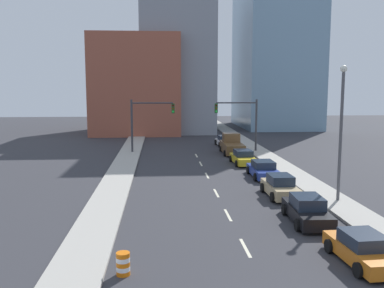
{
  "coord_description": "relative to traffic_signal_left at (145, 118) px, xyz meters",
  "views": [
    {
      "loc": [
        -3.97,
        -10.5,
        7.58
      ],
      "look_at": [
        -0.99,
        29.49,
        2.2
      ],
      "focal_mm": 40.0,
      "sensor_mm": 36.0,
      "label": 1
    }
  ],
  "objects": [
    {
      "name": "sidewalk_left",
      "position": [
        -1.75,
        7.31,
        -3.96
      ],
      "size": [
        2.44,
        91.46,
        0.17
      ],
      "color": "#ADA89E",
      "rests_on": "ground"
    },
    {
      "name": "sidewalk_right",
      "position": [
        13.24,
        7.31,
        -3.96
      ],
      "size": [
        2.44,
        91.46,
        0.17
      ],
      "color": "#ADA89E",
      "rests_on": "ground"
    },
    {
      "name": "lane_stripe_at_36m",
      "position": [
        5.75,
        -2.28,
        -4.04
      ],
      "size": [
        0.16,
        2.4,
        0.01
      ],
      "primitive_type": "cube",
      "color": "beige",
      "rests_on": "ground"
    },
    {
      "name": "lane_stripe_at_14m",
      "position": [
        5.75,
        -24.49,
        -4.04
      ],
      "size": [
        0.16,
        2.4,
        0.01
      ],
      "primitive_type": "cube",
      "color": "beige",
      "rests_on": "ground"
    },
    {
      "name": "sedan_black",
      "position": [
        9.95,
        -26.2,
        -3.35
      ],
      "size": [
        2.2,
        4.71,
        1.53
      ],
      "rotation": [
        0.0,
        0.0,
        -0.04
      ],
      "color": "black",
      "rests_on": "ground"
    },
    {
      "name": "sedan_yellow",
      "position": [
        9.88,
        -7.88,
        -3.39
      ],
      "size": [
        2.22,
        4.61,
        1.42
      ],
      "rotation": [
        0.0,
        0.0,
        0.03
      ],
      "color": "gold",
      "rests_on": "ground"
    },
    {
      "name": "traffic_barrel",
      "position": [
        0.22,
        -32.28,
        -3.56
      ],
      "size": [
        0.56,
        0.56,
        0.95
      ],
      "color": "orange",
      "rests_on": "ground"
    },
    {
      "name": "building_office_center",
      "position": [
        4.69,
        27.37,
        7.13
      ],
      "size": [
        12.0,
        20.0,
        22.33
      ],
      "color": "gray",
      "rests_on": "ground"
    },
    {
      "name": "sedan_white",
      "position": [
        10.09,
        5.13,
        -3.4
      ],
      "size": [
        2.35,
        4.32,
        1.37
      ],
      "rotation": [
        0.0,
        0.0,
        0.05
      ],
      "color": "silver",
      "rests_on": "ground"
    },
    {
      "name": "lane_stripe_at_19m",
      "position": [
        5.75,
        -19.17,
        -4.04
      ],
      "size": [
        0.16,
        2.4,
        0.01
      ],
      "primitive_type": "cube",
      "color": "beige",
      "rests_on": "ground"
    },
    {
      "name": "building_glass_right",
      "position": [
        23.41,
        31.37,
        14.09
      ],
      "size": [
        13.0,
        20.0,
        36.26
      ],
      "color": "#7A9EB7",
      "rests_on": "ground"
    },
    {
      "name": "sedan_orange",
      "position": [
        10.44,
        -31.88,
        -3.42
      ],
      "size": [
        2.21,
        4.33,
        1.36
      ],
      "rotation": [
        0.0,
        0.0,
        0.06
      ],
      "color": "orange",
      "rests_on": "ground"
    },
    {
      "name": "sedan_blue",
      "position": [
        10.4,
        -14.05,
        -3.39
      ],
      "size": [
        2.2,
        4.77,
        1.4
      ],
      "rotation": [
        0.0,
        0.0,
        -0.0
      ],
      "color": "navy",
      "rests_on": "ground"
    },
    {
      "name": "sedan_tan",
      "position": [
        10.03,
        -20.53,
        -3.34
      ],
      "size": [
        2.04,
        4.35,
        1.55
      ],
      "rotation": [
        0.0,
        0.0,
        0.01
      ],
      "color": "tan",
      "rests_on": "ground"
    },
    {
      "name": "lane_stripe_at_31m",
      "position": [
        5.75,
        -7.36,
        -4.04
      ],
      "size": [
        0.16,
        2.4,
        0.01
      ],
      "primitive_type": "cube",
      "color": "beige",
      "rests_on": "ground"
    },
    {
      "name": "lane_stripe_at_25m",
      "position": [
        5.75,
        -13.04,
        -4.04
      ],
      "size": [
        0.16,
        2.4,
        0.01
      ],
      "primitive_type": "cube",
      "color": "beige",
      "rests_on": "ground"
    },
    {
      "name": "lane_stripe_at_9m",
      "position": [
        5.75,
        -29.73,
        -4.04
      ],
      "size": [
        0.16,
        2.4,
        0.01
      ],
      "primitive_type": "cube",
      "color": "beige",
      "rests_on": "ground"
    },
    {
      "name": "traffic_signal_left",
      "position": [
        0.0,
        0.0,
        0.0
      ],
      "size": [
        5.0,
        0.35,
        6.15
      ],
      "color": "#38383D",
      "rests_on": "ground"
    },
    {
      "name": "building_brick_left",
      "position": [
        -2.07,
        23.37,
        3.8
      ],
      "size": [
        14.0,
        16.0,
        15.68
      ],
      "color": "#9E513D",
      "rests_on": "ground"
    },
    {
      "name": "traffic_signal_right",
      "position": [
        11.47,
        0.0,
        0.0
      ],
      "size": [
        5.0,
        0.35,
        6.15
      ],
      "color": "#38383D",
      "rests_on": "ground"
    },
    {
      "name": "pickup_truck_brown",
      "position": [
        9.93,
        -1.03,
        -3.13
      ],
      "size": [
        2.42,
        5.69,
        2.27
      ],
      "rotation": [
        0.0,
        0.0,
        -0.01
      ],
      "color": "brown",
      "rests_on": "ground"
    },
    {
      "name": "street_lamp",
      "position": [
        13.43,
        -22.23,
        1.1
      ],
      "size": [
        0.44,
        0.44,
        8.93
      ],
      "color": "#4C4C51",
      "rests_on": "ground"
    }
  ]
}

